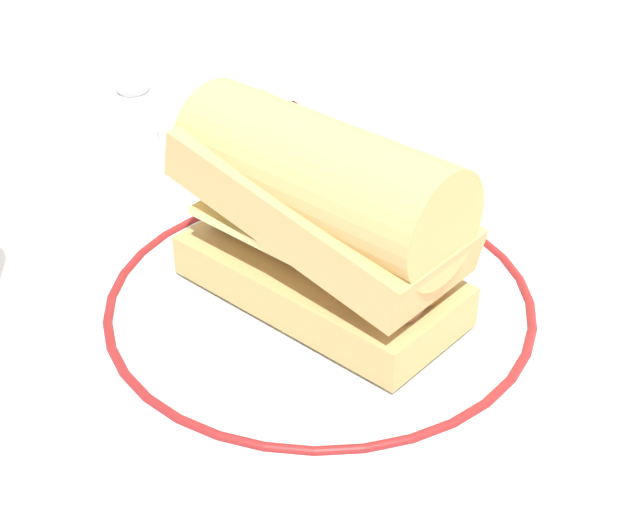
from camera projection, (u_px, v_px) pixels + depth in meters
ground_plane at (278, 301)px, 0.62m from camera, size 1.50×1.50×0.00m
plate at (320, 306)px, 0.60m from camera, size 0.29×0.29×0.01m
sausage_sandwich at (320, 212)px, 0.56m from camera, size 0.18×0.10×0.12m
salt_shaker at (135, 109)px, 0.77m from camera, size 0.03×0.03×0.07m
butter_knife at (323, 141)px, 0.79m from camera, size 0.16×0.06×0.01m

